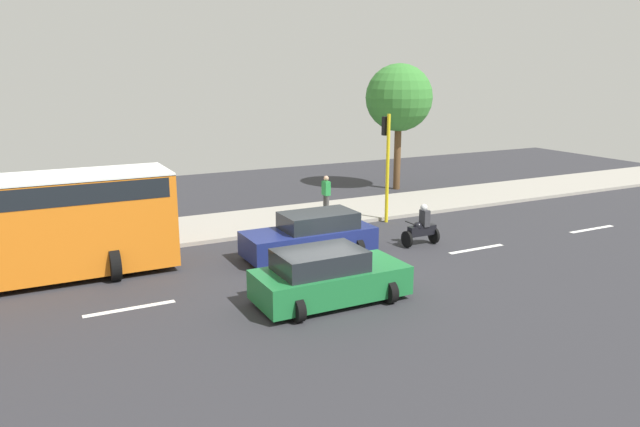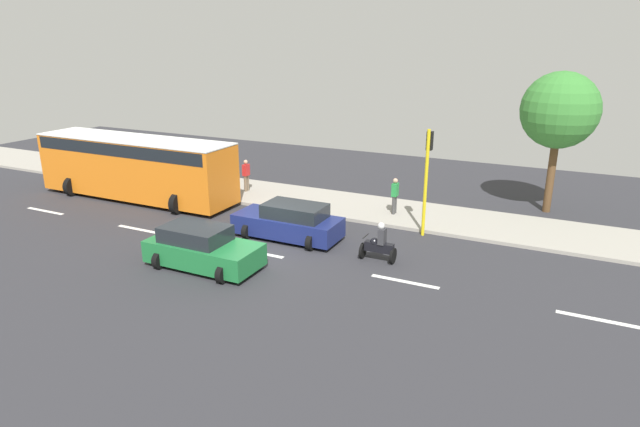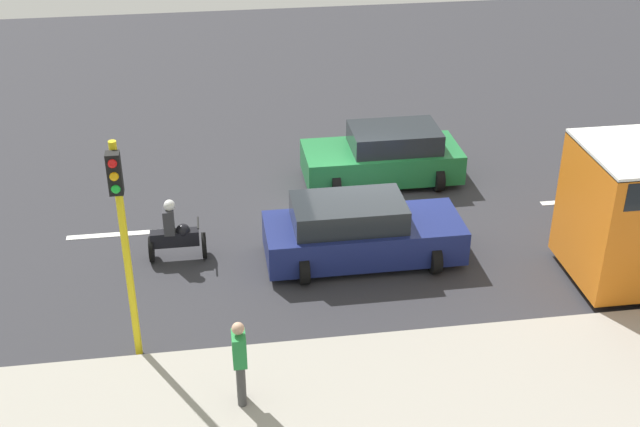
% 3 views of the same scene
% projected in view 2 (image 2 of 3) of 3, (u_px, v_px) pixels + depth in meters
% --- Properties ---
extents(ground_plane, '(40.00, 60.00, 0.10)m').
position_uv_depth(ground_plane, '(257.00, 254.00, 21.01)').
color(ground_plane, '#2D2D33').
extents(sidewalk, '(4.00, 60.00, 0.15)m').
position_uv_depth(sidewalk, '(332.00, 203.00, 26.95)').
color(sidewalk, '#9E998E').
rests_on(sidewalk, ground).
extents(lane_stripe_far_north, '(0.20, 2.40, 0.01)m').
position_uv_depth(lane_stripe_far_north, '(599.00, 320.00, 16.00)').
color(lane_stripe_far_north, white).
rests_on(lane_stripe_far_north, ground).
extents(lane_stripe_north, '(0.20, 2.40, 0.01)m').
position_uv_depth(lane_stripe_north, '(405.00, 282.00, 18.50)').
color(lane_stripe_north, white).
rests_on(lane_stripe_north, ground).
extents(lane_stripe_mid, '(0.20, 2.40, 0.01)m').
position_uv_depth(lane_stripe_mid, '(256.00, 252.00, 20.99)').
color(lane_stripe_mid, white).
rests_on(lane_stripe_mid, ground).
extents(lane_stripe_south, '(0.20, 2.40, 0.01)m').
position_uv_depth(lane_stripe_south, '(140.00, 230.00, 23.49)').
color(lane_stripe_south, white).
rests_on(lane_stripe_south, ground).
extents(lane_stripe_far_south, '(0.20, 2.40, 0.01)m').
position_uv_depth(lane_stripe_far_south, '(45.00, 211.00, 25.98)').
color(lane_stripe_far_south, white).
rests_on(lane_stripe_far_south, ground).
extents(car_dark_blue, '(2.21, 4.49, 1.52)m').
position_uv_depth(car_dark_blue, '(289.00, 222.00, 22.28)').
color(car_dark_blue, navy).
rests_on(car_dark_blue, ground).
extents(car_green, '(2.28, 4.20, 1.52)m').
position_uv_depth(car_green, '(202.00, 248.00, 19.52)').
color(car_green, '#1E7238').
rests_on(car_green, ground).
extents(city_bus, '(3.20, 11.00, 3.16)m').
position_uv_depth(city_bus, '(135.00, 164.00, 27.47)').
color(city_bus, orange).
rests_on(city_bus, ground).
extents(motorcycle, '(0.60, 1.30, 1.53)m').
position_uv_depth(motorcycle, '(379.00, 245.00, 20.03)').
color(motorcycle, black).
rests_on(motorcycle, ground).
extents(pedestrian_near_signal, '(0.40, 0.24, 1.69)m').
position_uv_depth(pedestrian_near_signal, '(395.00, 195.00, 24.88)').
color(pedestrian_near_signal, '#3F3F3F').
rests_on(pedestrian_near_signal, sidewalk).
extents(pedestrian_by_tree, '(0.40, 0.24, 1.69)m').
position_uv_depth(pedestrian_by_tree, '(246.00, 174.00, 28.57)').
color(pedestrian_by_tree, '#72604C').
rests_on(pedestrian_by_tree, sidewalk).
extents(traffic_light_corner, '(0.49, 0.24, 4.50)m').
position_uv_depth(traffic_light_corner, '(427.00, 167.00, 22.02)').
color(traffic_light_corner, yellow).
rests_on(traffic_light_corner, ground).
extents(street_tree_south, '(3.48, 3.48, 6.58)m').
position_uv_depth(street_tree_south, '(560.00, 111.00, 24.45)').
color(street_tree_south, brown).
rests_on(street_tree_south, ground).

